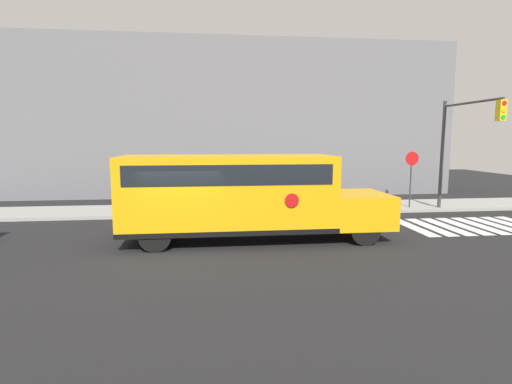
% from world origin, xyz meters
% --- Properties ---
extents(ground_plane, '(60.00, 60.00, 0.00)m').
position_xyz_m(ground_plane, '(0.00, 0.00, 0.00)').
color(ground_plane, black).
extents(sidewalk_strip, '(44.00, 3.00, 0.15)m').
position_xyz_m(sidewalk_strip, '(0.00, 6.50, 0.07)').
color(sidewalk_strip, '#9E9E99').
rests_on(sidewalk_strip, ground).
extents(building_backdrop, '(32.00, 4.00, 9.34)m').
position_xyz_m(building_backdrop, '(0.00, 13.00, 4.67)').
color(building_backdrop, slate).
rests_on(building_backdrop, ground).
extents(crosswalk_stripes, '(5.40, 3.20, 0.01)m').
position_xyz_m(crosswalk_stripes, '(11.33, 2.00, 0.00)').
color(crosswalk_stripes, white).
rests_on(crosswalk_stripes, ground).
extents(school_bus, '(9.04, 2.57, 2.91)m').
position_xyz_m(school_bus, '(1.96, 0.77, 1.66)').
color(school_bus, '#EAA80F').
rests_on(school_bus, ground).
extents(stop_sign, '(0.66, 0.10, 2.85)m').
position_xyz_m(stop_sign, '(10.62, 5.63, 1.86)').
color(stop_sign, '#38383A').
rests_on(stop_sign, ground).
extents(traffic_light, '(0.28, 3.96, 5.24)m').
position_xyz_m(traffic_light, '(12.01, 4.10, 3.53)').
color(traffic_light, '#38383A').
rests_on(traffic_light, ground).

